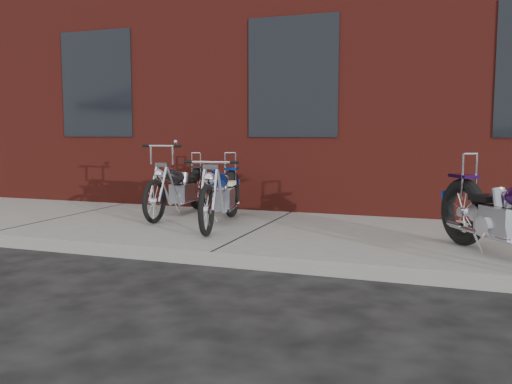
% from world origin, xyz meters
% --- Properties ---
extents(ground, '(120.00, 120.00, 0.00)m').
position_xyz_m(ground, '(0.00, 0.00, 0.00)').
color(ground, black).
rests_on(ground, ground).
extents(sidewalk, '(22.00, 3.00, 0.15)m').
position_xyz_m(sidewalk, '(0.00, 1.50, 0.07)').
color(sidewalk, slate).
rests_on(sidewalk, ground).
extents(building_brick, '(22.00, 10.00, 8.00)m').
position_xyz_m(building_brick, '(0.00, 8.00, 4.00)').
color(building_brick, maroon).
rests_on(building_brick, ground).
extents(chopper_purple, '(1.34, 1.98, 1.29)m').
position_xyz_m(chopper_purple, '(2.83, 0.61, 0.56)').
color(chopper_purple, black).
rests_on(chopper_purple, sidewalk).
extents(chopper_blue, '(0.63, 2.13, 0.93)m').
position_xyz_m(chopper_blue, '(-0.55, 1.56, 0.54)').
color(chopper_blue, black).
rests_on(chopper_blue, sidewalk).
extents(chopper_third, '(0.51, 2.08, 1.06)m').
position_xyz_m(chopper_third, '(-1.47, 2.14, 0.53)').
color(chopper_third, black).
rests_on(chopper_third, sidewalk).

